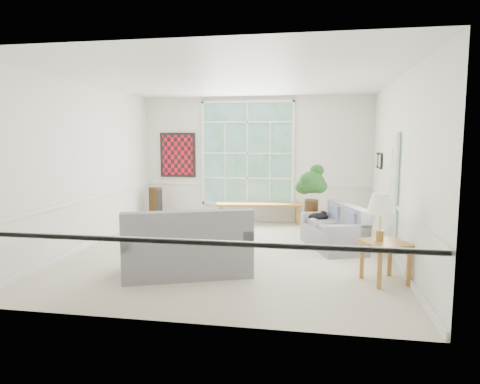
{
  "coord_description": "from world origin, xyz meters",
  "views": [
    {
      "loc": [
        1.4,
        -7.27,
        1.98
      ],
      "look_at": [
        0.1,
        0.2,
        1.05
      ],
      "focal_mm": 32.0,
      "sensor_mm": 36.0,
      "label": 1
    }
  ],
  "objects_px": {
    "loveseat_right": "(333,227)",
    "end_table": "(315,223)",
    "loveseat_front": "(187,240)",
    "coffee_table": "(218,234)",
    "side_table": "(385,262)"
  },
  "relations": [
    {
      "from": "coffee_table",
      "to": "side_table",
      "type": "bearing_deg",
      "value": -33.19
    },
    {
      "from": "side_table",
      "to": "coffee_table",
      "type": "bearing_deg",
      "value": 148.12
    },
    {
      "from": "end_table",
      "to": "side_table",
      "type": "bearing_deg",
      "value": -71.15
    },
    {
      "from": "loveseat_right",
      "to": "loveseat_front",
      "type": "height_order",
      "value": "loveseat_front"
    },
    {
      "from": "loveseat_front",
      "to": "loveseat_right",
      "type": "bearing_deg",
      "value": 19.89
    },
    {
      "from": "end_table",
      "to": "coffee_table",
      "type": "bearing_deg",
      "value": -148.4
    },
    {
      "from": "side_table",
      "to": "loveseat_front",
      "type": "bearing_deg",
      "value": -178.79
    },
    {
      "from": "loveseat_front",
      "to": "end_table",
      "type": "bearing_deg",
      "value": 36.57
    },
    {
      "from": "loveseat_front",
      "to": "coffee_table",
      "type": "xyz_separation_m",
      "value": [
        0.07,
        1.78,
        -0.31
      ]
    },
    {
      "from": "loveseat_front",
      "to": "coffee_table",
      "type": "height_order",
      "value": "loveseat_front"
    },
    {
      "from": "coffee_table",
      "to": "side_table",
      "type": "height_order",
      "value": "side_table"
    },
    {
      "from": "coffee_table",
      "to": "end_table",
      "type": "xyz_separation_m",
      "value": [
        1.8,
        1.11,
        0.06
      ]
    },
    {
      "from": "loveseat_right",
      "to": "coffee_table",
      "type": "relative_size",
      "value": 1.45
    },
    {
      "from": "end_table",
      "to": "loveseat_right",
      "type": "bearing_deg",
      "value": -72.0
    },
    {
      "from": "loveseat_right",
      "to": "end_table",
      "type": "bearing_deg",
      "value": 87.89
    }
  ]
}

